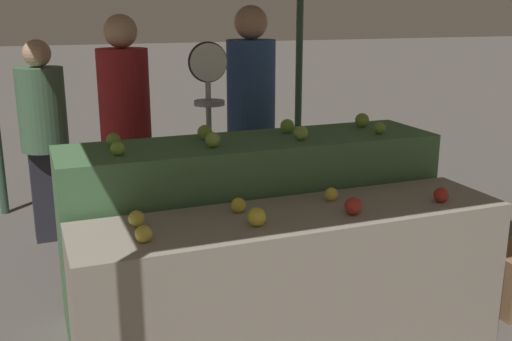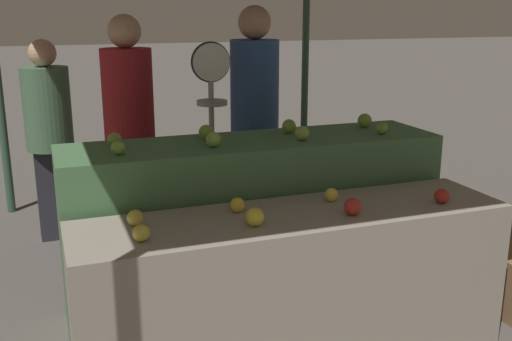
{
  "view_description": "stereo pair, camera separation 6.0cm",
  "coord_description": "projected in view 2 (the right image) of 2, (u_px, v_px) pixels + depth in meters",
  "views": [
    {
      "loc": [
        -1.19,
        -2.5,
        1.76
      ],
      "look_at": [
        -0.1,
        0.3,
        0.95
      ],
      "focal_mm": 42.0,
      "sensor_mm": 36.0,
      "label": 1
    },
    {
      "loc": [
        -1.14,
        -2.52,
        1.76
      ],
      "look_at": [
        -0.1,
        0.3,
        0.95
      ],
      "focal_mm": 42.0,
      "sensor_mm": 36.0,
      "label": 2
    }
  ],
  "objects": [
    {
      "name": "apple_front_2",
      "position": [
        353.0,
        206.0,
        2.88
      ],
      "size": [
        0.09,
        0.09,
        0.09
      ],
      "primitive_type": "sphere",
      "color": "#B72D23",
      "rests_on": "display_counter_front"
    },
    {
      "name": "apple_front_3",
      "position": [
        442.0,
        196.0,
        3.06
      ],
      "size": [
        0.08,
        0.08,
        0.08
      ],
      "primitive_type": "sphere",
      "color": "#AD281E",
      "rests_on": "display_counter_front"
    },
    {
      "name": "apple_front_5",
      "position": [
        238.0,
        205.0,
        2.92
      ],
      "size": [
        0.07,
        0.07,
        0.07
      ],
      "primitive_type": "sphere",
      "color": "gold",
      "rests_on": "display_counter_front"
    },
    {
      "name": "person_vendor_at_scale",
      "position": [
        255.0,
        112.0,
        4.34
      ],
      "size": [
        0.45,
        0.45,
        1.79
      ],
      "rotation": [
        0.0,
        0.0,
        2.79
      ],
      "color": "#2D2D38",
      "rests_on": "ground_plane"
    },
    {
      "name": "produce_scale",
      "position": [
        212.0,
        109.0,
        3.93
      ],
      "size": [
        0.26,
        0.2,
        1.56
      ],
      "color": "#99999E",
      "rests_on": "ground_plane"
    },
    {
      "name": "apple_back_4",
      "position": [
        115.0,
        139.0,
        3.23
      ],
      "size": [
        0.08,
        0.08,
        0.08
      ],
      "primitive_type": "sphere",
      "color": "#7AA338",
      "rests_on": "display_counter_back"
    },
    {
      "name": "display_counter_back",
      "position": [
        254.0,
        226.0,
        3.53
      ],
      "size": [
        2.17,
        0.55,
        1.04
      ],
      "primitive_type": "cube",
      "color": "#4C7A4C",
      "rests_on": "ground_plane"
    },
    {
      "name": "apple_front_4",
      "position": [
        135.0,
        218.0,
        2.74
      ],
      "size": [
        0.08,
        0.08,
        0.08
      ],
      "primitive_type": "sphere",
      "color": "gold",
      "rests_on": "display_counter_front"
    },
    {
      "name": "apple_back_3",
      "position": [
        382.0,
        128.0,
        3.54
      ],
      "size": [
        0.07,
        0.07,
        0.07
      ],
      "primitive_type": "sphere",
      "color": "#7AA338",
      "rests_on": "display_counter_back"
    },
    {
      "name": "apple_back_2",
      "position": [
        302.0,
        133.0,
        3.38
      ],
      "size": [
        0.08,
        0.08,
        0.08
      ],
      "primitive_type": "sphere",
      "color": "#8EB247",
      "rests_on": "display_counter_back"
    },
    {
      "name": "apple_back_5",
      "position": [
        206.0,
        132.0,
        3.39
      ],
      "size": [
        0.09,
        0.09,
        0.09
      ],
      "primitive_type": "sphere",
      "color": "#7AA338",
      "rests_on": "display_counter_back"
    },
    {
      "name": "apple_back_6",
      "position": [
        289.0,
        126.0,
        3.57
      ],
      "size": [
        0.08,
        0.08,
        0.08
      ],
      "primitive_type": "sphere",
      "color": "#7AA338",
      "rests_on": "display_counter_back"
    },
    {
      "name": "apple_back_0",
      "position": [
        118.0,
        148.0,
        3.04
      ],
      "size": [
        0.07,
        0.07,
        0.07
      ],
      "primitive_type": "sphere",
      "color": "#84AD3D",
      "rests_on": "display_counter_back"
    },
    {
      "name": "apple_front_6",
      "position": [
        331.0,
        195.0,
        3.09
      ],
      "size": [
        0.07,
        0.07,
        0.07
      ],
      "primitive_type": "sphere",
      "color": "yellow",
      "rests_on": "display_counter_front"
    },
    {
      "name": "apple_back_7",
      "position": [
        365.0,
        120.0,
        3.74
      ],
      "size": [
        0.09,
        0.09,
        0.09
      ],
      "primitive_type": "sphere",
      "color": "#84AD3D",
      "rests_on": "display_counter_back"
    },
    {
      "name": "apple_front_1",
      "position": [
        255.0,
        217.0,
        2.74
      ],
      "size": [
        0.09,
        0.09,
        0.09
      ],
      "primitive_type": "sphere",
      "color": "gold",
      "rests_on": "display_counter_front"
    },
    {
      "name": "person_customer_left",
      "position": [
        49.0,
        128.0,
        4.55
      ],
      "size": [
        0.36,
        0.36,
        1.55
      ],
      "rotation": [
        0.0,
        0.0,
        3.18
      ],
      "color": "#2D2D38",
      "rests_on": "ground_plane"
    },
    {
      "name": "display_counter_front",
      "position": [
        294.0,
        288.0,
        3.02
      ],
      "size": [
        2.17,
        0.55,
        0.8
      ],
      "primitive_type": "cube",
      "color": "gray",
      "rests_on": "ground_plane"
    },
    {
      "name": "person_customer_right",
      "position": [
        129.0,
        121.0,
        4.2
      ],
      "size": [
        0.47,
        0.47,
        1.73
      ],
      "rotation": [
        0.0,
        0.0,
        2.7
      ],
      "color": "#2D2D38",
      "rests_on": "ground_plane"
    },
    {
      "name": "apple_front_0",
      "position": [
        141.0,
        233.0,
        2.56
      ],
      "size": [
        0.08,
        0.08,
        0.08
      ],
      "primitive_type": "sphere",
      "color": "gold",
      "rests_on": "display_counter_front"
    },
    {
      "name": "apple_back_1",
      "position": [
        213.0,
        140.0,
        3.21
      ],
      "size": [
        0.08,
        0.08,
        0.08
      ],
      "primitive_type": "sphere",
      "color": "#8EB247",
      "rests_on": "display_counter_back"
    }
  ]
}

